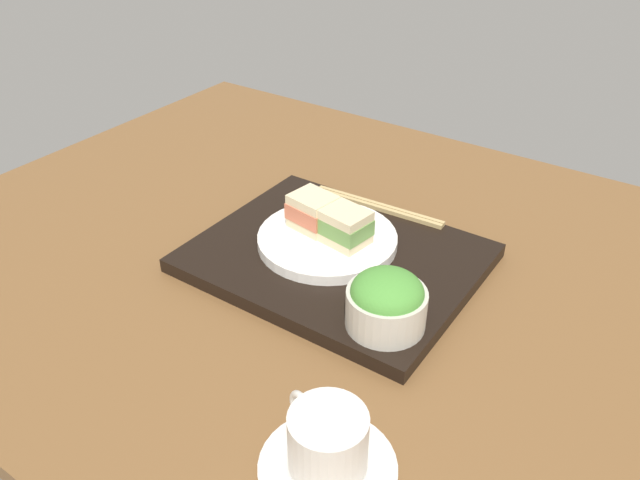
{
  "coord_description": "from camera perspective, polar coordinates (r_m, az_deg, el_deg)",
  "views": [
    {
      "loc": [
        -38.57,
        65.52,
        54.31
      ],
      "look_at": [
        3.95,
        3.35,
        5.0
      ],
      "focal_mm": 35.53,
      "sensor_mm": 36.0,
      "label": 1
    }
  ],
  "objects": [
    {
      "name": "sandwich_far",
      "position": [
        0.94,
        -0.63,
        2.59
      ],
      "size": [
        7.33,
        6.53,
        5.29
      ],
      "color": "beige",
      "rests_on": "sandwich_plate"
    },
    {
      "name": "sandwich_near",
      "position": [
        0.91,
        2.28,
        1.2
      ],
      "size": [
        7.29,
        6.32,
        5.13
      ],
      "color": "beige",
      "rests_on": "sandwich_plate"
    },
    {
      "name": "sandwich_plate",
      "position": [
        0.94,
        0.78,
        0.14
      ],
      "size": [
        20.76,
        20.76,
        1.58
      ],
      "primitive_type": "cylinder",
      "color": "white",
      "rests_on": "serving_tray"
    },
    {
      "name": "ground_plane",
      "position": [
        0.94,
        3.13,
        -3.13
      ],
      "size": [
        140.0,
        100.0,
        3.0
      ],
      "primitive_type": "cube",
      "color": "brown"
    },
    {
      "name": "serving_tray",
      "position": [
        0.93,
        1.41,
        -1.62
      ],
      "size": [
        39.78,
        31.98,
        2.13
      ],
      "primitive_type": "cube",
      "color": "black",
      "rests_on": "ground_plane"
    },
    {
      "name": "chopsticks_pair",
      "position": [
        1.04,
        5.23,
        3.04
      ],
      "size": [
        22.77,
        2.7,
        0.7
      ],
      "color": "tan",
      "rests_on": "serving_tray"
    },
    {
      "name": "salad_bowl",
      "position": [
        0.78,
        6.01,
        -5.52
      ],
      "size": [
        10.03,
        10.03,
        7.53
      ],
      "color": "beige",
      "rests_on": "serving_tray"
    },
    {
      "name": "coffee_cup",
      "position": [
        0.66,
        0.65,
        -18.05
      ],
      "size": [
        14.2,
        14.2,
        7.34
      ],
      "color": "silver",
      "rests_on": "ground_plane"
    }
  ]
}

